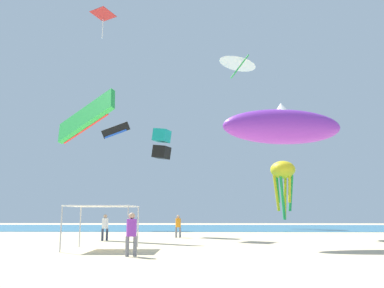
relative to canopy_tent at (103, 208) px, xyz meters
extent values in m
cube|color=beige|center=(5.53, 0.72, -2.20)|extent=(110.00, 110.00, 0.10)
cube|color=teal|center=(5.53, 32.04, -2.14)|extent=(110.00, 24.93, 0.03)
cylinder|color=#B2B2B7|center=(-1.63, -1.51, -1.05)|extent=(0.07, 0.07, 2.19)
cylinder|color=#B2B2B7|center=(1.63, -1.51, -1.05)|extent=(0.07, 0.07, 2.19)
cylinder|color=#B2B2B7|center=(-1.63, 1.51, -1.05)|extent=(0.07, 0.07, 2.19)
cylinder|color=#B2B2B7|center=(1.63, 1.51, -1.05)|extent=(0.07, 0.07, 2.19)
cube|color=white|center=(0.00, 0.00, 0.07)|extent=(3.34, 3.08, 0.06)
cylinder|color=slate|center=(2.30, -3.25, -1.72)|extent=(0.17, 0.17, 0.86)
cylinder|color=slate|center=(1.96, -3.30, -1.72)|extent=(0.17, 0.17, 0.86)
cylinder|color=purple|center=(2.13, -3.28, -0.92)|extent=(0.45, 0.45, 0.74)
sphere|color=tan|center=(2.13, -3.28, -0.41)|extent=(0.28, 0.28, 0.28)
cylinder|color=#33384C|center=(-1.39, 6.91, -1.74)|extent=(0.16, 0.16, 0.82)
cylinder|color=#33384C|center=(-1.67, 6.75, -1.74)|extent=(0.16, 0.16, 0.82)
cylinder|color=white|center=(-1.53, 6.83, -0.98)|extent=(0.43, 0.43, 0.71)
sphere|color=tan|center=(-1.53, 6.83, -0.49)|extent=(0.27, 0.27, 0.27)
cylinder|color=slate|center=(3.19, 10.34, -1.76)|extent=(0.15, 0.15, 0.79)
cylinder|color=slate|center=(3.50, 10.39, -1.76)|extent=(0.15, 0.15, 0.79)
cylinder|color=orange|center=(3.35, 10.37, -1.02)|extent=(0.41, 0.41, 0.69)
sphere|color=tan|center=(3.35, 10.37, -0.55)|extent=(0.26, 0.26, 0.26)
cube|color=green|center=(-4.05, 9.43, 7.30)|extent=(5.45, 4.18, 3.95)
cube|color=red|center=(-4.05, 9.43, 6.44)|extent=(4.29, 2.82, 2.19)
ellipsoid|color=yellow|center=(15.18, 27.58, 5.01)|extent=(4.25, 4.25, 2.18)
cylinder|color=yellow|center=(15.76, 26.86, 2.66)|extent=(0.55, 0.60, 3.39)
cylinder|color=green|center=(16.09, 27.73, 2.16)|extent=(0.76, 0.40, 4.38)
cylinder|color=yellow|center=(15.51, 28.44, 1.65)|extent=(0.53, 0.83, 5.39)
cylinder|color=green|center=(14.60, 28.30, 2.66)|extent=(0.55, 0.60, 3.39)
cylinder|color=yellow|center=(14.27, 27.44, 2.16)|extent=(0.76, 0.40, 4.38)
cylinder|color=green|center=(14.85, 26.72, 1.65)|extent=(0.53, 0.83, 5.39)
cone|color=white|center=(8.71, 14.73, 14.04)|extent=(3.58, 3.53, 1.43)
cylinder|color=green|center=(8.72, 13.22, 12.91)|extent=(1.74, 0.13, 2.30)
ellipsoid|color=purple|center=(10.14, 2.73, 4.91)|extent=(7.60, 3.33, 2.45)
cone|color=white|center=(10.14, 2.73, 6.06)|extent=(1.21, 1.30, 0.92)
cube|color=red|center=(-5.10, 17.09, 20.36)|extent=(2.77, 2.77, 0.28)
cylinder|color=white|center=(-5.10, 17.09, 18.69)|extent=(0.13, 0.13, 2.15)
cube|color=teal|center=(1.63, 13.52, 6.57)|extent=(1.74, 1.66, 1.26)
cube|color=black|center=(1.63, 13.52, 5.06)|extent=(1.74, 1.66, 1.26)
cube|color=black|center=(-5.45, 26.42, 9.88)|extent=(3.59, 0.62, 2.18)
cube|color=blue|center=(-5.45, 26.42, 9.41)|extent=(2.77, 0.20, 1.21)
camera|label=1|loc=(5.25, -20.79, -0.31)|focal=36.68mm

